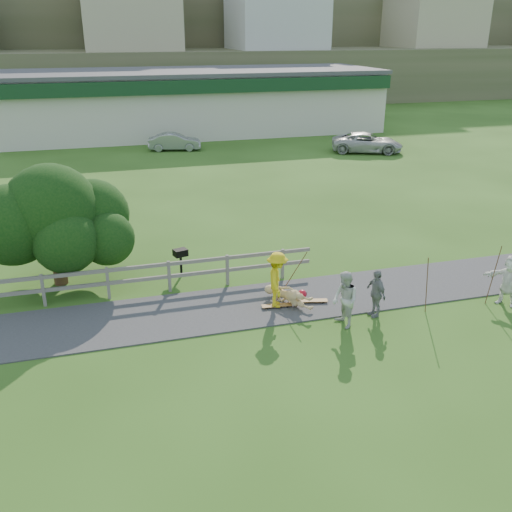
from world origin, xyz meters
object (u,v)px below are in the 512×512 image
Objects in this scene: spectator_a at (345,300)px; car_white at (367,143)px; skater_rider at (277,283)px; skater_fallen at (288,296)px; spectator_b at (376,293)px; car_silver at (175,142)px; tree at (54,231)px; bbq at (181,263)px; spectator_d at (509,280)px.

car_white is (12.21, 23.30, -0.17)m from spectator_a.
skater_rider is at bearing -143.79° from spectator_a.
spectator_b is (2.34, -1.39, 0.44)m from skater_fallen.
skater_rider reaches higher than car_silver.
skater_rider is 1.18× the size of spectator_b.
tree reaches higher than bbq.
spectator_d is 10.98m from bbq.
skater_rider is 26.18m from car_silver.
car_white is 27.08m from tree.
skater_fallen is at bearing 170.28° from car_white.
spectator_b is 25.42m from car_white.
skater_fallen is 0.35× the size of tree.
bbq is (-2.93, 3.30, 0.18)m from skater_fallen.
car_white is 0.98× the size of tree.
car_white is 4.93× the size of bbq.
tree is (-7.27, -22.28, 1.33)m from car_silver.
bbq is (-4.06, 5.06, -0.36)m from spectator_a.
spectator_d is 14.98m from tree.
spectator_d is 0.33× the size of tree.
bbq is (-5.27, 4.68, -0.26)m from spectator_b.
tree is at bearing 156.90° from bbq.
spectator_a is 0.35× the size of car_white.
spectator_b is 4.45m from spectator_d.
spectator_a is 5.63m from spectator_d.
bbq is (-9.69, 5.16, -0.33)m from spectator_d.
car_silver is 22.98m from bbq.
spectator_b reaches higher than car_silver.
spectator_b is 0.91× the size of spectator_d.
spectator_a is at bearing -124.35° from spectator_d.
spectator_a is at bearing -90.06° from skater_fallen.
skater_fallen is at bearing -64.81° from bbq.
spectator_d is at bearing -156.12° from car_silver.
car_silver is 3.73× the size of bbq.
car_white reaches higher than skater_fallen.
skater_rider reaches higher than spectator_b.
car_silver is 23.48m from tree.
tree is at bearing 153.08° from car_white.
spectator_a is (1.56, -1.66, -0.03)m from skater_rider.
car_white is at bearing 25.49° from skater_fallen.
car_silver is at bearing 177.06° from spectator_b.
spectator_a is 0.46× the size of car_silver.
spectator_b is 0.40× the size of car_silver.
tree reaches higher than car_silver.
tree is at bearing 76.36° from skater_rider.
car_silver is (-0.93, 27.83, -0.24)m from spectator_a.
skater_rider is 0.36× the size of car_white.
spectator_b is 7.05m from bbq.
car_white is 24.44m from bbq.
car_silver is (0.20, 26.06, 0.29)m from skater_fallen.
spectator_d is at bearing 76.43° from spectator_b.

